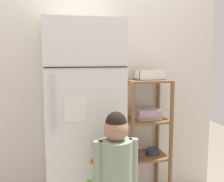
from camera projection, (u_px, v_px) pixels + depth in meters
kitchen_wall_back at (94, 88)px, 2.63m from camera, size 2.53×0.03×2.20m
refrigerator at (83, 122)px, 2.33m from camera, size 0.63×0.59×1.70m
child_standing at (116, 166)px, 1.97m from camera, size 0.33×0.24×1.02m
pantry_shelf_unit at (147, 128)px, 2.59m from camera, size 0.40×0.35×1.19m
fruit_bin at (149, 76)px, 2.54m from camera, size 0.26×0.18×0.09m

